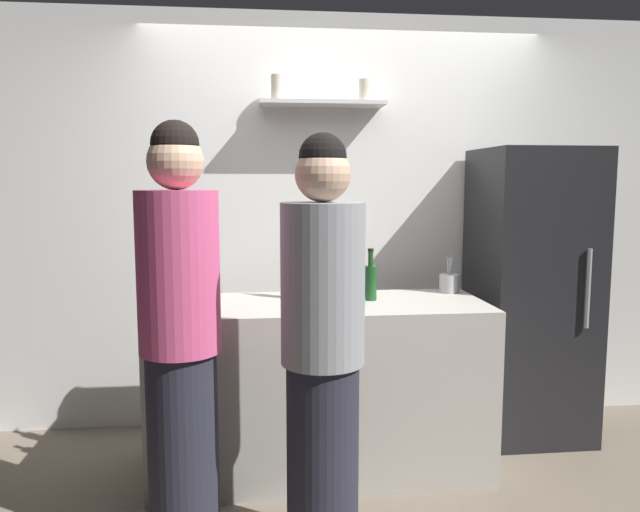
{
  "coord_description": "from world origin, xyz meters",
  "views": [
    {
      "loc": [
        -0.57,
        -2.66,
        1.55
      ],
      "look_at": [
        -0.23,
        0.5,
        1.17
      ],
      "focal_mm": 34.17,
      "sensor_mm": 36.0,
      "label": 1
    }
  ],
  "objects_px": {
    "wine_bottle_pale_glass": "(287,279)",
    "wine_bottle_amber_glass": "(174,290)",
    "wine_bottle_dark_glass": "(165,283)",
    "utensil_holder": "(449,283)",
    "person_grey_hoodie": "(323,351)",
    "wine_bottle_green_glass": "(370,281)",
    "person_pink_top": "(180,338)",
    "water_bottle_plastic": "(182,281)",
    "refrigerator": "(530,294)",
    "baking_pan": "(329,299)"
  },
  "relations": [
    {
      "from": "wine_bottle_pale_glass",
      "to": "wine_bottle_amber_glass",
      "type": "height_order",
      "value": "wine_bottle_amber_glass"
    },
    {
      "from": "wine_bottle_pale_glass",
      "to": "wine_bottle_dark_glass",
      "type": "height_order",
      "value": "wine_bottle_dark_glass"
    },
    {
      "from": "utensil_holder",
      "to": "person_grey_hoodie",
      "type": "relative_size",
      "value": 0.13
    },
    {
      "from": "wine_bottle_green_glass",
      "to": "person_pink_top",
      "type": "relative_size",
      "value": 0.16
    },
    {
      "from": "wine_bottle_pale_glass",
      "to": "person_pink_top",
      "type": "distance_m",
      "value": 0.94
    },
    {
      "from": "person_grey_hoodie",
      "to": "wine_bottle_green_glass",
      "type": "bearing_deg",
      "value": -120.58
    },
    {
      "from": "water_bottle_plastic",
      "to": "refrigerator",
      "type": "bearing_deg",
      "value": 3.75
    },
    {
      "from": "baking_pan",
      "to": "person_grey_hoodie",
      "type": "height_order",
      "value": "person_grey_hoodie"
    },
    {
      "from": "utensil_holder",
      "to": "wine_bottle_dark_glass",
      "type": "distance_m",
      "value": 1.6
    },
    {
      "from": "wine_bottle_dark_glass",
      "to": "wine_bottle_green_glass",
      "type": "bearing_deg",
      "value": 1.06
    },
    {
      "from": "water_bottle_plastic",
      "to": "wine_bottle_pale_glass",
      "type": "bearing_deg",
      "value": -4.73
    },
    {
      "from": "wine_bottle_dark_glass",
      "to": "refrigerator",
      "type": "bearing_deg",
      "value": 8.51
    },
    {
      "from": "person_grey_hoodie",
      "to": "person_pink_top",
      "type": "xyz_separation_m",
      "value": [
        -0.58,
        0.14,
        0.03
      ]
    },
    {
      "from": "refrigerator",
      "to": "wine_bottle_amber_glass",
      "type": "distance_m",
      "value": 2.14
    },
    {
      "from": "wine_bottle_amber_glass",
      "to": "utensil_holder",
      "type": "bearing_deg",
      "value": 15.52
    },
    {
      "from": "wine_bottle_dark_glass",
      "to": "wine_bottle_amber_glass",
      "type": "xyz_separation_m",
      "value": [
        0.07,
        -0.22,
        -0.0
      ]
    },
    {
      "from": "wine_bottle_amber_glass",
      "to": "refrigerator",
      "type": "bearing_deg",
      "value": 14.65
    },
    {
      "from": "refrigerator",
      "to": "wine_bottle_green_glass",
      "type": "relative_size",
      "value": 6.23
    },
    {
      "from": "wine_bottle_amber_glass",
      "to": "wine_bottle_pale_glass",
      "type": "bearing_deg",
      "value": 32.06
    },
    {
      "from": "baking_pan",
      "to": "water_bottle_plastic",
      "type": "height_order",
      "value": "water_bottle_plastic"
    },
    {
      "from": "refrigerator",
      "to": "baking_pan",
      "type": "xyz_separation_m",
      "value": [
        -1.29,
        -0.37,
        0.07
      ]
    },
    {
      "from": "wine_bottle_amber_glass",
      "to": "water_bottle_plastic",
      "type": "xyz_separation_m",
      "value": [
        -0.01,
        0.4,
        -0.02
      ]
    },
    {
      "from": "baking_pan",
      "to": "refrigerator",
      "type": "bearing_deg",
      "value": 16.15
    },
    {
      "from": "baking_pan",
      "to": "water_bottle_plastic",
      "type": "relative_size",
      "value": 1.61
    },
    {
      "from": "baking_pan",
      "to": "water_bottle_plastic",
      "type": "bearing_deg",
      "value": 163.35
    },
    {
      "from": "wine_bottle_dark_glass",
      "to": "water_bottle_plastic",
      "type": "relative_size",
      "value": 1.5
    },
    {
      "from": "refrigerator",
      "to": "person_pink_top",
      "type": "xyz_separation_m",
      "value": [
        -1.99,
        -0.97,
        0.03
      ]
    },
    {
      "from": "baking_pan",
      "to": "wine_bottle_green_glass",
      "type": "xyz_separation_m",
      "value": [
        0.23,
        0.07,
        0.08
      ]
    },
    {
      "from": "utensil_holder",
      "to": "wine_bottle_amber_glass",
      "type": "xyz_separation_m",
      "value": [
        -1.52,
        -0.42,
        0.06
      ]
    },
    {
      "from": "refrigerator",
      "to": "utensil_holder",
      "type": "xyz_separation_m",
      "value": [
        -0.55,
        -0.12,
        0.1
      ]
    },
    {
      "from": "baking_pan",
      "to": "wine_bottle_amber_glass",
      "type": "xyz_separation_m",
      "value": [
        -0.78,
        -0.17,
        0.09
      ]
    },
    {
      "from": "wine_bottle_pale_glass",
      "to": "wine_bottle_amber_glass",
      "type": "xyz_separation_m",
      "value": [
        -0.57,
        -0.36,
        0.01
      ]
    },
    {
      "from": "wine_bottle_pale_glass",
      "to": "wine_bottle_green_glass",
      "type": "height_order",
      "value": "wine_bottle_green_glass"
    },
    {
      "from": "wine_bottle_pale_glass",
      "to": "wine_bottle_dark_glass",
      "type": "relative_size",
      "value": 0.88
    },
    {
      "from": "refrigerator",
      "to": "utensil_holder",
      "type": "height_order",
      "value": "refrigerator"
    },
    {
      "from": "wine_bottle_pale_glass",
      "to": "water_bottle_plastic",
      "type": "xyz_separation_m",
      "value": [
        -0.58,
        0.05,
        -0.01
      ]
    },
    {
      "from": "baking_pan",
      "to": "water_bottle_plastic",
      "type": "distance_m",
      "value": 0.83
    },
    {
      "from": "wine_bottle_dark_glass",
      "to": "wine_bottle_green_glass",
      "type": "relative_size",
      "value": 1.12
    },
    {
      "from": "wine_bottle_dark_glass",
      "to": "person_grey_hoodie",
      "type": "height_order",
      "value": "person_grey_hoodie"
    },
    {
      "from": "utensil_holder",
      "to": "wine_bottle_green_glass",
      "type": "relative_size",
      "value": 0.78
    },
    {
      "from": "wine_bottle_pale_glass",
      "to": "utensil_holder",
      "type": "bearing_deg",
      "value": 3.86
    },
    {
      "from": "wine_bottle_green_glass",
      "to": "person_pink_top",
      "type": "xyz_separation_m",
      "value": [
        -0.94,
        -0.67,
        -0.12
      ]
    },
    {
      "from": "baking_pan",
      "to": "person_pink_top",
      "type": "height_order",
      "value": "person_pink_top"
    },
    {
      "from": "refrigerator",
      "to": "wine_bottle_amber_glass",
      "type": "relative_size",
      "value": 5.83
    },
    {
      "from": "person_pink_top",
      "to": "wine_bottle_green_glass",
      "type": "bearing_deg",
      "value": 38.61
    },
    {
      "from": "water_bottle_plastic",
      "to": "wine_bottle_green_glass",
      "type": "bearing_deg",
      "value": -9.14
    },
    {
      "from": "wine_bottle_green_glass",
      "to": "water_bottle_plastic",
      "type": "relative_size",
      "value": 1.34
    },
    {
      "from": "baking_pan",
      "to": "wine_bottle_dark_glass",
      "type": "distance_m",
      "value": 0.86
    },
    {
      "from": "wine_bottle_green_glass",
      "to": "wine_bottle_pale_glass",
      "type": "bearing_deg",
      "value": 165.3
    },
    {
      "from": "utensil_holder",
      "to": "wine_bottle_pale_glass",
      "type": "height_order",
      "value": "wine_bottle_pale_glass"
    }
  ]
}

